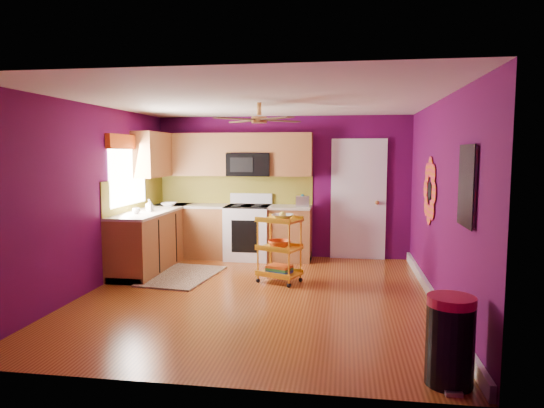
# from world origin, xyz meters

# --- Properties ---
(ground) EXTENTS (5.00, 5.00, 0.00)m
(ground) POSITION_xyz_m (0.00, 0.00, 0.00)
(ground) COLOR brown
(ground) RESTS_ON ground
(room_envelope) EXTENTS (4.54, 5.04, 2.52)m
(room_envelope) POSITION_xyz_m (0.03, 0.00, 1.63)
(room_envelope) COLOR #520944
(room_envelope) RESTS_ON ground
(lower_cabinets) EXTENTS (2.81, 2.31, 0.94)m
(lower_cabinets) POSITION_xyz_m (-1.35, 1.82, 0.43)
(lower_cabinets) COLOR brown
(lower_cabinets) RESTS_ON ground
(electric_range) EXTENTS (0.76, 0.66, 1.13)m
(electric_range) POSITION_xyz_m (-0.55, 2.17, 0.48)
(electric_range) COLOR white
(electric_range) RESTS_ON ground
(upper_cabinetry) EXTENTS (2.80, 2.30, 1.26)m
(upper_cabinetry) POSITION_xyz_m (-1.24, 2.17, 1.80)
(upper_cabinetry) COLOR brown
(upper_cabinetry) RESTS_ON ground
(left_window) EXTENTS (0.08, 1.35, 1.08)m
(left_window) POSITION_xyz_m (-2.22, 1.05, 1.74)
(left_window) COLOR white
(left_window) RESTS_ON ground
(panel_door) EXTENTS (0.95, 0.11, 2.15)m
(panel_door) POSITION_xyz_m (1.35, 2.47, 1.02)
(panel_door) COLOR white
(panel_door) RESTS_ON ground
(right_wall_art) EXTENTS (0.04, 2.74, 1.04)m
(right_wall_art) POSITION_xyz_m (2.23, -0.34, 1.44)
(right_wall_art) COLOR black
(right_wall_art) RESTS_ON ground
(ceiling_fan) EXTENTS (1.01, 1.01, 0.26)m
(ceiling_fan) POSITION_xyz_m (0.00, 0.20, 2.29)
(ceiling_fan) COLOR #BF8C3F
(ceiling_fan) RESTS_ON ground
(shag_rug) EXTENTS (1.04, 1.52, 0.02)m
(shag_rug) POSITION_xyz_m (-1.28, 0.78, 0.01)
(shag_rug) COLOR #311C10
(shag_rug) RESTS_ON ground
(rolling_cart) EXTENTS (0.68, 0.60, 1.03)m
(rolling_cart) POSITION_xyz_m (0.21, 0.68, 0.53)
(rolling_cart) COLOR yellow
(rolling_cart) RESTS_ON ground
(trash_can) EXTENTS (0.40, 0.42, 0.72)m
(trash_can) POSITION_xyz_m (1.96, -2.17, 0.36)
(trash_can) COLOR black
(trash_can) RESTS_ON ground
(teal_kettle) EXTENTS (0.18, 0.18, 0.21)m
(teal_kettle) POSITION_xyz_m (0.40, 2.20, 1.02)
(teal_kettle) COLOR teal
(teal_kettle) RESTS_ON lower_cabinets
(toaster) EXTENTS (0.22, 0.15, 0.18)m
(toaster) POSITION_xyz_m (0.40, 2.18, 1.03)
(toaster) COLOR beige
(toaster) RESTS_ON lower_cabinets
(soap_bottle_a) EXTENTS (0.08, 0.09, 0.19)m
(soap_bottle_a) POSITION_xyz_m (-1.91, 1.08, 1.03)
(soap_bottle_a) COLOR #EA3F72
(soap_bottle_a) RESTS_ON lower_cabinets
(soap_bottle_b) EXTENTS (0.12, 0.12, 0.15)m
(soap_bottle_b) POSITION_xyz_m (-1.95, 1.23, 1.01)
(soap_bottle_b) COLOR white
(soap_bottle_b) RESTS_ON lower_cabinets
(counter_dish) EXTENTS (0.26, 0.26, 0.06)m
(counter_dish) POSITION_xyz_m (-1.88, 1.88, 0.97)
(counter_dish) COLOR white
(counter_dish) RESTS_ON lower_cabinets
(counter_cup) EXTENTS (0.11, 0.11, 0.09)m
(counter_cup) POSITION_xyz_m (-1.98, 0.77, 0.99)
(counter_cup) COLOR white
(counter_cup) RESTS_ON lower_cabinets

